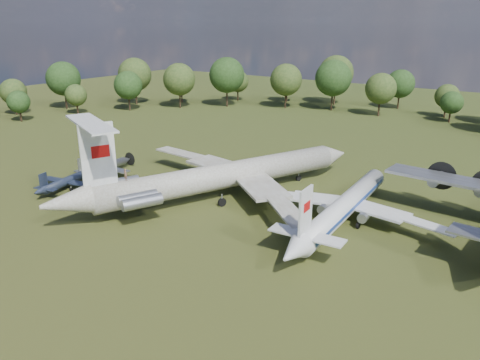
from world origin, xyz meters
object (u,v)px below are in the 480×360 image
Objects in this scene: il62_airliner at (224,180)px; small_prop_west at (66,183)px; tu104_jet at (344,210)px; person_on_il62 at (126,175)px; small_prop_northwest at (104,169)px.

small_prop_west is (-24.00, -12.25, -1.76)m from il62_airliner.
tu104_jet is 31.07m from person_on_il62.
person_on_il62 is at bearing -32.21° from small_prop_northwest.
il62_airliner reaches higher than small_prop_west.
il62_airliner is 16.23m from person_on_il62.
tu104_jet is 46.03m from small_prop_west.
tu104_jet is at bearing 27.90° from il62_airliner.
il62_airliner is 25.40m from small_prop_northwest.
small_prop_northwest is (-25.13, -3.20, -1.73)m from il62_airliner.
il62_airliner is 3.98× the size of small_prop_west.
tu104_jet is (19.94, 1.44, -0.83)m from il62_airliner.
small_prop_west is at bearing -2.64° from person_on_il62.
small_prop_west is 0.98× the size of small_prop_northwest.
small_prop_northwest is at bearing 85.65° from small_prop_west.
small_prop_west is (-43.94, -13.69, -0.93)m from tu104_jet.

